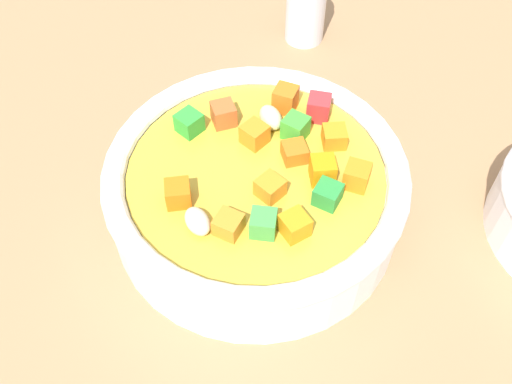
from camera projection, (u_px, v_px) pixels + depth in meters
ground_plane at (256, 222)px, 43.30cm from camera, size 140.00×140.00×2.00cm
soup_bowl_main at (256, 188)px, 40.15cm from camera, size 20.39×20.39×6.57cm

